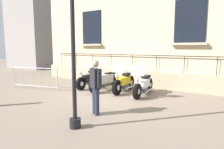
% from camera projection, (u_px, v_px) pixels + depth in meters
% --- Properties ---
extents(ground_plane, '(60.00, 60.00, 0.00)m').
position_uv_depth(ground_plane, '(109.00, 93.00, 8.75)').
color(ground_plane, gray).
extents(building_facade, '(0.82, 12.44, 7.16)m').
position_uv_depth(building_facade, '(136.00, 19.00, 10.37)').
color(building_facade, '#C6B28E').
rests_on(building_facade, ground_plane).
extents(motorcycle_black, '(1.98, 0.62, 1.05)m').
position_uv_depth(motorcycle_black, '(90.00, 80.00, 9.86)').
color(motorcycle_black, black).
rests_on(motorcycle_black, ground_plane).
extents(motorcycle_silver, '(2.14, 0.64, 1.24)m').
position_uv_depth(motorcycle_silver, '(105.00, 81.00, 9.23)').
color(motorcycle_silver, black).
rests_on(motorcycle_silver, ground_plane).
extents(motorcycle_yellow, '(2.02, 0.63, 1.31)m').
position_uv_depth(motorcycle_yellow, '(124.00, 83.00, 8.89)').
color(motorcycle_yellow, black).
rests_on(motorcycle_yellow, ground_plane).
extents(motorcycle_white, '(2.14, 0.65, 1.27)m').
position_uv_depth(motorcycle_white, '(144.00, 85.00, 8.33)').
color(motorcycle_white, black).
rests_on(motorcycle_white, ground_plane).
extents(lamppost, '(0.35, 0.35, 3.96)m').
position_uv_depth(lamppost, '(73.00, 30.00, 4.66)').
color(lamppost, black).
rests_on(lamppost, ground_plane).
extents(crowd_barrier, '(0.70, 2.44, 1.05)m').
position_uv_depth(crowd_barrier, '(35.00, 77.00, 9.53)').
color(crowd_barrier, '#B7B7BF').
rests_on(crowd_barrier, ground_plane).
extents(pedestrian_standing, '(0.36, 0.48, 1.63)m').
position_uv_depth(pedestrian_standing, '(96.00, 84.00, 5.84)').
color(pedestrian_standing, '#23283D').
rests_on(pedestrian_standing, ground_plane).
extents(distant_building, '(3.34, 4.74, 9.54)m').
position_uv_depth(distant_building, '(33.00, 19.00, 19.46)').
color(distant_building, gray).
rests_on(distant_building, ground_plane).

